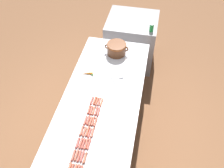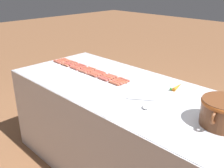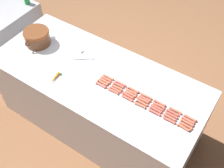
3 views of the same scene
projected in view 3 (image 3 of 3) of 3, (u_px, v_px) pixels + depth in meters
name	position (u px, v px, depth m)	size (l,w,h in m)	color
ground_plane	(100.00, 121.00, 3.52)	(20.00, 20.00, 0.00)	brown
griddle_counter	(99.00, 100.00, 3.19)	(0.97, 2.27, 0.87)	#BCBCC1
back_cabinet	(3.00, 38.00, 3.85)	(0.87, 0.80, 0.91)	#A0A0A4
hot_dog_0	(184.00, 128.00, 2.43)	(0.03, 0.13, 0.02)	#B85C3F
hot_dog_1	(169.00, 120.00, 2.48)	(0.03, 0.13, 0.02)	#B35443
hot_dog_2	(155.00, 112.00, 2.54)	(0.03, 0.13, 0.02)	#BB4F45
hot_dog_3	(140.00, 105.00, 2.59)	(0.03, 0.13, 0.02)	#B85640
hot_dog_4	(127.00, 98.00, 2.64)	(0.03, 0.13, 0.02)	#BB5041
hot_dog_5	(113.00, 91.00, 2.70)	(0.03, 0.13, 0.02)	#BD5542
hot_dog_6	(101.00, 85.00, 2.75)	(0.03, 0.13, 0.02)	#B45346
hot_dog_7	(186.00, 126.00, 2.45)	(0.03, 0.13, 0.02)	#B3533F
hot_dog_8	(170.00, 117.00, 2.50)	(0.02, 0.13, 0.02)	#B05B46
hot_dog_9	(156.00, 110.00, 2.56)	(0.03, 0.13, 0.02)	#B15040
hot_dog_10	(142.00, 103.00, 2.61)	(0.03, 0.13, 0.02)	#B1563F
hot_dog_11	(128.00, 96.00, 2.66)	(0.03, 0.13, 0.02)	#BC503E
hot_dog_12	(116.00, 90.00, 2.71)	(0.03, 0.13, 0.02)	#BD5343
hot_dog_13	(103.00, 83.00, 2.77)	(0.03, 0.13, 0.02)	#B7563D
hot_dog_14	(187.00, 123.00, 2.47)	(0.03, 0.13, 0.02)	#B5593D
hot_dog_15	(172.00, 115.00, 2.52)	(0.03, 0.13, 0.02)	#B35041
hot_dog_16	(157.00, 108.00, 2.57)	(0.03, 0.13, 0.02)	#B54F40
hot_dog_17	(143.00, 100.00, 2.63)	(0.03, 0.13, 0.02)	#BE573D
hot_dog_18	(131.00, 94.00, 2.67)	(0.02, 0.13, 0.02)	#B75C46
hot_dog_19	(117.00, 87.00, 2.73)	(0.03, 0.13, 0.02)	#B75A3E
hot_dog_20	(105.00, 81.00, 2.78)	(0.03, 0.13, 0.02)	#BE593E
hot_dog_21	(188.00, 120.00, 2.48)	(0.03, 0.13, 0.02)	#BA5A44
hot_dog_22	(173.00, 113.00, 2.54)	(0.03, 0.13, 0.02)	#BC5146
hot_dog_23	(159.00, 105.00, 2.59)	(0.03, 0.13, 0.02)	#BE5744
hot_dog_24	(145.00, 99.00, 2.64)	(0.03, 0.13, 0.02)	#BE5145
hot_dog_25	(131.00, 92.00, 2.69)	(0.03, 0.13, 0.02)	#BA5A43
hot_dog_26	(119.00, 85.00, 2.75)	(0.03, 0.13, 0.02)	#B15145
hot_dog_27	(106.00, 79.00, 2.80)	(0.03, 0.13, 0.02)	#B75744
hot_dog_28	(190.00, 118.00, 2.50)	(0.03, 0.13, 0.02)	#B55642
hot_dog_29	(175.00, 111.00, 2.55)	(0.03, 0.13, 0.02)	#B15B40
hot_dog_30	(160.00, 103.00, 2.60)	(0.03, 0.13, 0.02)	#BA5140
hot_dog_31	(146.00, 96.00, 2.66)	(0.03, 0.13, 0.02)	#B45D46
hot_dog_32	(134.00, 90.00, 2.71)	(0.03, 0.13, 0.02)	#B65741
hot_dog_33	(121.00, 84.00, 2.76)	(0.02, 0.13, 0.02)	#BC5246
hot_dog_34	(109.00, 77.00, 2.81)	(0.03, 0.13, 0.02)	#BD5D41
bean_pot	(37.00, 36.00, 3.09)	(0.35, 0.29, 0.17)	brown
serving_spoon	(82.00, 53.00, 3.04)	(0.19, 0.24, 0.02)	#B7B7BC
carrot	(55.00, 78.00, 2.80)	(0.18, 0.06, 0.03)	orange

